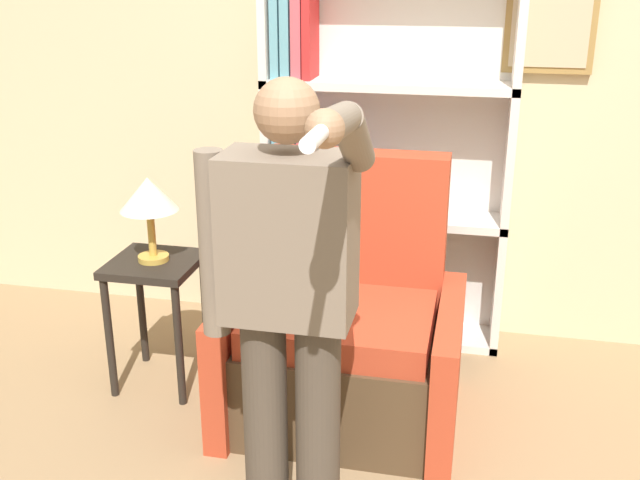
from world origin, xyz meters
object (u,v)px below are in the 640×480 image
object	(u,v)px
armchair	(345,337)
side_table	(156,286)
bookcase	(361,155)
person_standing	(288,297)
table_lamp	(149,198)

from	to	relation	value
armchair	side_table	world-z (taller)	armchair
bookcase	person_standing	distance (m)	1.58
armchair	table_lamp	distance (m)	1.05
bookcase	table_lamp	distance (m)	1.11
bookcase	armchair	world-z (taller)	bookcase
bookcase	person_standing	world-z (taller)	bookcase
armchair	bookcase	bearing A→B (deg)	95.29
bookcase	person_standing	xyz separation A→B (m)	(0.03, -1.58, -0.08)
armchair	side_table	bearing A→B (deg)	177.09
table_lamp	person_standing	bearing A→B (deg)	-44.65
armchair	person_standing	distance (m)	0.96
bookcase	side_table	distance (m)	1.20
side_table	person_standing	bearing A→B (deg)	-44.65
armchair	table_lamp	world-z (taller)	armchair
person_standing	table_lamp	distance (m)	1.20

